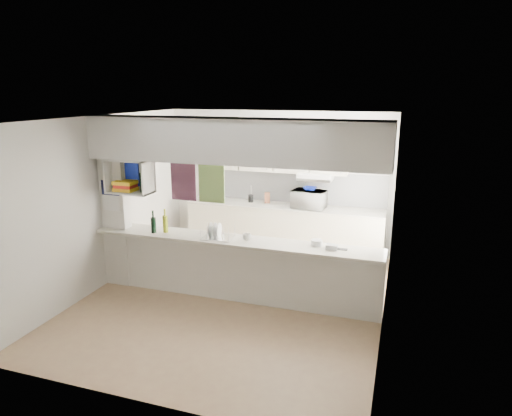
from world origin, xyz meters
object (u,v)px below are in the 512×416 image
at_px(dish_rack, 218,232).
at_px(wine_bottles, 160,224).
at_px(microwave, 309,199).
at_px(bowl, 310,189).

distance_m(dish_rack, wine_bottles, 0.91).
bearing_deg(microwave, dish_rack, 74.25).
distance_m(microwave, dish_rack, 2.26).
relative_size(microwave, wine_bottles, 1.63).
bearing_deg(bowl, dish_rack, -113.32).
height_order(microwave, bowl, bowl).
height_order(bowl, wine_bottles, bowl).
bearing_deg(dish_rack, microwave, 62.12).
xyz_separation_m(dish_rack, wine_bottles, (-0.91, -0.02, 0.04)).
relative_size(bowl, dish_rack, 0.53).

